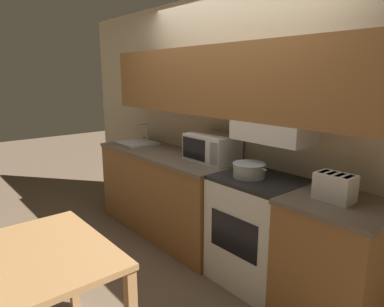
{
  "coord_description": "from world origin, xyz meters",
  "views": [
    {
      "loc": [
        2.3,
        -2.46,
        1.75
      ],
      "look_at": [
        0.05,
        -0.57,
        1.08
      ],
      "focal_mm": 32.0,
      "sensor_mm": 36.0,
      "label": 1
    }
  ],
  "objects_px": {
    "stove_range": "(257,231)",
    "dining_table": "(48,270)",
    "microwave": "(212,148)",
    "toaster": "(335,187)",
    "sink_basin": "(136,142)",
    "cooking_pot": "(249,169)"
  },
  "relations": [
    {
      "from": "sink_basin",
      "to": "dining_table",
      "type": "distance_m",
      "value": 2.37
    },
    {
      "from": "stove_range",
      "to": "toaster",
      "type": "xyz_separation_m",
      "value": [
        0.65,
        -0.03,
        0.56
      ]
    },
    {
      "from": "stove_range",
      "to": "cooking_pot",
      "type": "height_order",
      "value": "cooking_pot"
    },
    {
      "from": "stove_range",
      "to": "sink_basin",
      "type": "xyz_separation_m",
      "value": [
        -1.91,
        -0.01,
        0.48
      ]
    },
    {
      "from": "microwave",
      "to": "dining_table",
      "type": "xyz_separation_m",
      "value": [
        0.46,
        -1.74,
        -0.42
      ]
    },
    {
      "from": "stove_range",
      "to": "cooking_pot",
      "type": "bearing_deg",
      "value": -148.02
    },
    {
      "from": "cooking_pot",
      "to": "dining_table",
      "type": "height_order",
      "value": "cooking_pot"
    },
    {
      "from": "toaster",
      "to": "sink_basin",
      "type": "xyz_separation_m",
      "value": [
        -2.56,
        0.01,
        -0.08
      ]
    },
    {
      "from": "microwave",
      "to": "sink_basin",
      "type": "relative_size",
      "value": 1.15
    },
    {
      "from": "toaster",
      "to": "dining_table",
      "type": "xyz_separation_m",
      "value": [
        -0.87,
        -1.62,
        -0.38
      ]
    },
    {
      "from": "microwave",
      "to": "sink_basin",
      "type": "xyz_separation_m",
      "value": [
        -1.23,
        -0.11,
        -0.11
      ]
    },
    {
      "from": "dining_table",
      "to": "toaster",
      "type": "bearing_deg",
      "value": 61.73
    },
    {
      "from": "cooking_pot",
      "to": "toaster",
      "type": "relative_size",
      "value": 1.37
    },
    {
      "from": "toaster",
      "to": "sink_basin",
      "type": "bearing_deg",
      "value": 179.75
    },
    {
      "from": "stove_range",
      "to": "microwave",
      "type": "xyz_separation_m",
      "value": [
        -0.68,
        0.1,
        0.6
      ]
    },
    {
      "from": "cooking_pot",
      "to": "sink_basin",
      "type": "xyz_separation_m",
      "value": [
        -1.84,
        0.03,
        -0.05
      ]
    },
    {
      "from": "microwave",
      "to": "toaster",
      "type": "bearing_deg",
      "value": -5.25
    },
    {
      "from": "stove_range",
      "to": "dining_table",
      "type": "height_order",
      "value": "stove_range"
    },
    {
      "from": "toaster",
      "to": "dining_table",
      "type": "height_order",
      "value": "toaster"
    },
    {
      "from": "stove_range",
      "to": "sink_basin",
      "type": "relative_size",
      "value": 2.08
    },
    {
      "from": "toaster",
      "to": "microwave",
      "type": "bearing_deg",
      "value": 174.75
    },
    {
      "from": "microwave",
      "to": "cooking_pot",
      "type": "bearing_deg",
      "value": -13.48
    }
  ]
}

